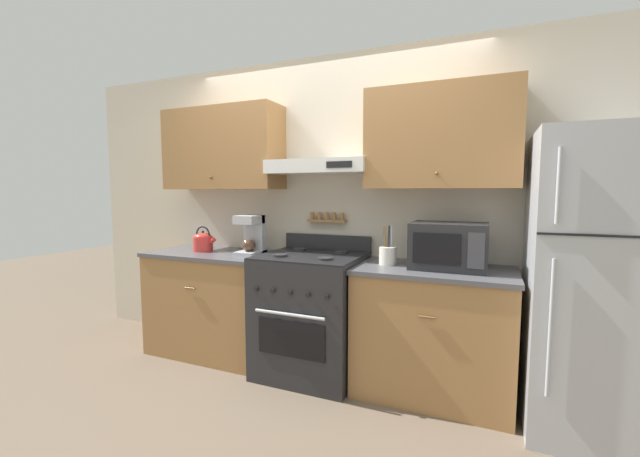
# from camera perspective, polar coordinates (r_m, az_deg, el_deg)

# --- Properties ---
(ground_plane) EXTENTS (16.00, 16.00, 0.00)m
(ground_plane) POSITION_cam_1_polar(r_m,az_deg,el_deg) (3.09, -3.67, -22.19)
(ground_plane) COLOR brown
(wall_back) EXTENTS (5.20, 0.46, 2.55)m
(wall_back) POSITION_cam_1_polar(r_m,az_deg,el_deg) (3.31, 0.82, 5.76)
(wall_back) COLOR beige
(wall_back) RESTS_ON ground_plane
(counter_left) EXTENTS (1.13, 0.66, 0.90)m
(counter_left) POSITION_cam_1_polar(r_m,az_deg,el_deg) (3.67, -14.90, -10.25)
(counter_left) COLOR olive
(counter_left) RESTS_ON ground_plane
(counter_right) EXTENTS (1.07, 0.66, 0.90)m
(counter_right) POSITION_cam_1_polar(r_m,az_deg,el_deg) (2.96, 16.08, -14.12)
(counter_right) COLOR olive
(counter_right) RESTS_ON ground_plane
(stove_range) EXTENTS (0.77, 0.73, 1.06)m
(stove_range) POSITION_cam_1_polar(r_m,az_deg,el_deg) (3.15, -1.25, -12.23)
(stove_range) COLOR #232326
(stove_range) RESTS_ON ground_plane
(refrigerator) EXTENTS (0.71, 0.77, 1.78)m
(refrigerator) POSITION_cam_1_polar(r_m,az_deg,el_deg) (2.82, 35.13, -6.61)
(refrigerator) COLOR #ADAFB5
(refrigerator) RESTS_ON ground_plane
(tea_kettle) EXTENTS (0.22, 0.17, 0.22)m
(tea_kettle) POSITION_cam_1_polar(r_m,az_deg,el_deg) (3.64, -16.62, -1.79)
(tea_kettle) COLOR red
(tea_kettle) RESTS_ON counter_left
(coffee_maker) EXTENTS (0.18, 0.25, 0.33)m
(coffee_maker) POSITION_cam_1_polar(r_m,az_deg,el_deg) (3.37, -9.84, -0.83)
(coffee_maker) COLOR #ADAFB5
(coffee_maker) RESTS_ON counter_left
(microwave) EXTENTS (0.50, 0.36, 0.32)m
(microwave) POSITION_cam_1_polar(r_m,az_deg,el_deg) (2.83, 18.20, -2.40)
(microwave) COLOR #232326
(microwave) RESTS_ON counter_right
(utensil_crock) EXTENTS (0.12, 0.12, 0.28)m
(utensil_crock) POSITION_cam_1_polar(r_m,az_deg,el_deg) (2.89, 9.82, -3.80)
(utensil_crock) COLOR silver
(utensil_crock) RESTS_ON counter_right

